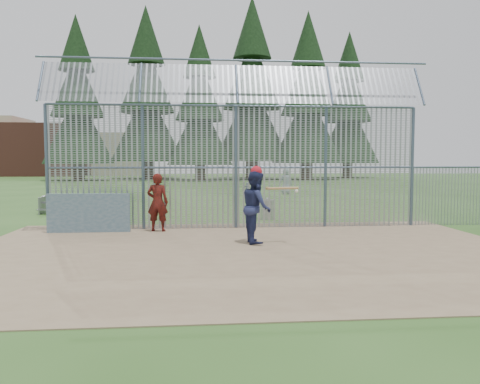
{
  "coord_description": "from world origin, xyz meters",
  "views": [
    {
      "loc": [
        -1.24,
        -11.76,
        2.27
      ],
      "look_at": [
        0.0,
        2.0,
        1.3
      ],
      "focal_mm": 35.0,
      "sensor_mm": 36.0,
      "label": 1
    }
  ],
  "objects": [
    {
      "name": "ground",
      "position": [
        0.0,
        0.0,
        0.0
      ],
      "size": [
        120.0,
        120.0,
        0.0
      ],
      "primitive_type": "plane",
      "color": "#2D511E",
      "rests_on": "ground"
    },
    {
      "name": "conifer_row",
      "position": [
        1.93,
        41.51,
        10.83
      ],
      "size": [
        38.48,
        12.26,
        20.2
      ],
      "color": "#332319",
      "rests_on": "ground"
    },
    {
      "name": "bg_kid_standing",
      "position": [
        4.42,
        17.95,
        0.84
      ],
      "size": [
        0.85,
        0.58,
        1.69
      ],
      "primitive_type": "imported",
      "rotation": [
        0.0,
        0.0,
        3.09
      ],
      "color": "gray",
      "rests_on": "ground"
    },
    {
      "name": "batting_gear",
      "position": [
        0.42,
        0.63,
        1.87
      ],
      "size": [
        1.28,
        0.46,
        0.71
      ],
      "color": "#AE1723",
      "rests_on": "ground"
    },
    {
      "name": "distant_buildings",
      "position": [
        -23.18,
        56.49,
        3.6
      ],
      "size": [
        26.5,
        10.5,
        8.0
      ],
      "color": "brown",
      "rests_on": "ground"
    },
    {
      "name": "bg_kid_seated",
      "position": [
        1.85,
        17.39,
        0.41
      ],
      "size": [
        0.48,
        0.22,
        0.81
      ],
      "primitive_type": "imported",
      "rotation": [
        0.0,
        0.0,
        3.09
      ],
      "color": "slate",
      "rests_on": "ground"
    },
    {
      "name": "dugout_wall",
      "position": [
        -4.6,
        2.9,
        0.62
      ],
      "size": [
        2.5,
        0.12,
        1.2
      ],
      "primitive_type": "cube",
      "color": "#38566B",
      "rests_on": "dirt_infield"
    },
    {
      "name": "backstop_fence",
      "position": [
        1.81,
        3.43,
        2.36
      ],
      "size": [
        20.09,
        0.81,
        5.3
      ],
      "color": "#47566B",
      "rests_on": "ground"
    },
    {
      "name": "bleacher",
      "position": [
        -6.33,
        8.37,
        0.41
      ],
      "size": [
        3.0,
        0.95,
        0.72
      ],
      "color": "slate",
      "rests_on": "ground"
    },
    {
      "name": "onlooker",
      "position": [
        -2.5,
        2.94,
        0.93
      ],
      "size": [
        0.72,
        0.53,
        1.82
      ],
      "primitive_type": "imported",
      "rotation": [
        0.0,
        0.0,
        2.99
      ],
      "color": "maroon",
      "rests_on": "dirt_infield"
    },
    {
      "name": "batter",
      "position": [
        0.32,
        0.65,
        0.99
      ],
      "size": [
        0.79,
        0.99,
        1.94
      ],
      "primitive_type": "imported",
      "rotation": [
        0.0,
        0.0,
        1.63
      ],
      "color": "#22284F",
      "rests_on": "dirt_infield"
    },
    {
      "name": "trash_can",
      "position": [
        1.36,
        5.66,
        0.38
      ],
      "size": [
        0.56,
        0.56,
        0.82
      ],
      "color": "gray",
      "rests_on": "ground"
    },
    {
      "name": "dirt_infield",
      "position": [
        0.0,
        -0.5,
        0.01
      ],
      "size": [
        14.0,
        10.0,
        0.02
      ],
      "primitive_type": "cube",
      "color": "#756047",
      "rests_on": "ground"
    }
  ]
}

